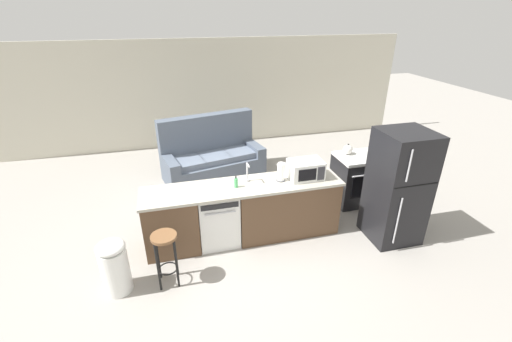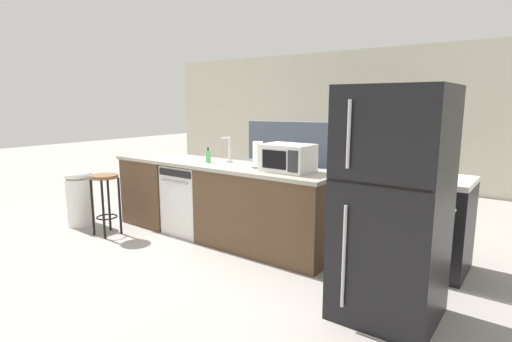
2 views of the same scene
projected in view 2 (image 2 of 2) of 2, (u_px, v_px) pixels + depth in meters
The scene contains 14 objects.
ground_plane at pixel (209, 235), 4.86m from camera, with size 24.00×24.00×0.00m, color gray.
wall_back at pixel (367, 117), 7.79m from camera, with size 10.00×0.06×2.60m.
kitchen_counter at pixel (224, 204), 4.65m from camera, with size 2.94×0.66×0.90m.
dishwasher at pixel (194, 198), 4.93m from camera, with size 0.58×0.61×0.84m.
stove_range at pixel (426, 223), 3.84m from camera, with size 0.76×0.68×0.90m.
refrigerator at pixel (392, 205), 2.90m from camera, with size 0.72×0.73×1.71m.
microwave at pixel (288, 158), 4.03m from camera, with size 0.50×0.37×0.28m.
sink_faucet at pixel (229, 151), 4.63m from camera, with size 0.07×0.18×0.30m.
paper_towel_roll at pixel (258, 155), 4.27m from camera, with size 0.14×0.14×0.28m.
soap_bottle at pixel (208, 156), 4.65m from camera, with size 0.06×0.06×0.18m.
kettle at pixel (416, 165), 3.95m from camera, with size 0.21×0.17×0.19m.
bar_stool at pixel (105, 192), 4.79m from camera, with size 0.32×0.32×0.74m.
trash_bin at pixel (80, 197), 5.20m from camera, with size 0.35×0.35×0.74m.
couch at pixel (301, 176), 6.60m from camera, with size 2.15×1.32×1.27m.
Camera 2 is at (3.22, -3.40, 1.60)m, focal length 28.00 mm.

